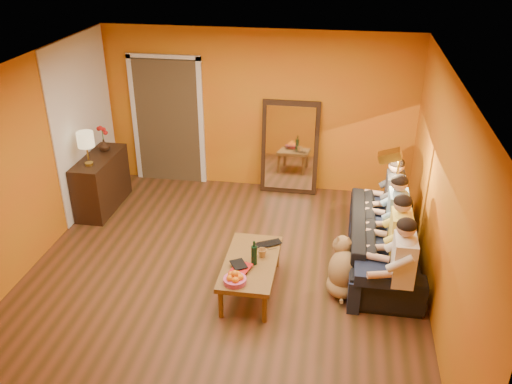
% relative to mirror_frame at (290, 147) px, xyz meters
% --- Properties ---
extents(room_shell, '(5.00, 5.50, 2.60)m').
position_rel_mirror_frame_xyz_m(room_shell, '(-0.55, -2.26, 0.54)').
color(room_shell, brown).
rests_on(room_shell, ground).
extents(white_accent, '(0.02, 1.90, 2.58)m').
position_rel_mirror_frame_xyz_m(white_accent, '(-3.04, -0.88, 0.54)').
color(white_accent, white).
rests_on(white_accent, wall_left).
extents(doorway_recess, '(1.06, 0.30, 2.10)m').
position_rel_mirror_frame_xyz_m(doorway_recess, '(-2.05, 0.20, 0.29)').
color(doorway_recess, '#3F2D19').
rests_on(doorway_recess, floor).
extents(door_jamb_left, '(0.08, 0.06, 2.20)m').
position_rel_mirror_frame_xyz_m(door_jamb_left, '(-2.62, 0.08, 0.29)').
color(door_jamb_left, white).
rests_on(door_jamb_left, wall_back).
extents(door_jamb_right, '(0.08, 0.06, 2.20)m').
position_rel_mirror_frame_xyz_m(door_jamb_right, '(-1.48, 0.08, 0.29)').
color(door_jamb_right, white).
rests_on(door_jamb_right, wall_back).
extents(door_header, '(1.22, 0.06, 0.08)m').
position_rel_mirror_frame_xyz_m(door_header, '(-2.05, 0.08, 1.36)').
color(door_header, white).
rests_on(door_header, wall_back).
extents(mirror_frame, '(0.92, 0.27, 1.51)m').
position_rel_mirror_frame_xyz_m(mirror_frame, '(0.00, 0.00, 0.00)').
color(mirror_frame, '#311F10').
rests_on(mirror_frame, floor).
extents(mirror_glass, '(0.78, 0.21, 1.35)m').
position_rel_mirror_frame_xyz_m(mirror_glass, '(0.00, -0.04, 0.00)').
color(mirror_glass, white).
rests_on(mirror_glass, mirror_frame).
extents(sideboard, '(0.44, 1.18, 0.85)m').
position_rel_mirror_frame_xyz_m(sideboard, '(-2.79, -1.08, -0.34)').
color(sideboard, '#311F10').
rests_on(sideboard, floor).
extents(table_lamp, '(0.24, 0.24, 0.51)m').
position_rel_mirror_frame_xyz_m(table_lamp, '(-2.79, -1.38, 0.34)').
color(table_lamp, beige).
rests_on(table_lamp, sideboard).
extents(sofa, '(2.23, 0.87, 0.65)m').
position_rel_mirror_frame_xyz_m(sofa, '(1.45, -1.93, -0.43)').
color(sofa, black).
rests_on(sofa, floor).
extents(coffee_table, '(0.63, 1.22, 0.42)m').
position_rel_mirror_frame_xyz_m(coffee_table, '(-0.15, -2.81, -0.55)').
color(coffee_table, brown).
rests_on(coffee_table, floor).
extents(floor_lamp, '(0.32, 0.27, 1.44)m').
position_rel_mirror_frame_xyz_m(floor_lamp, '(1.55, -1.59, -0.04)').
color(floor_lamp, gold).
rests_on(floor_lamp, floor).
extents(dog, '(0.51, 0.68, 0.71)m').
position_rel_mirror_frame_xyz_m(dog, '(0.95, -2.64, -0.40)').
color(dog, '#A6804B').
rests_on(dog, floor).
extents(person_far_left, '(0.70, 0.44, 1.22)m').
position_rel_mirror_frame_xyz_m(person_far_left, '(1.58, -2.93, -0.15)').
color(person_far_left, silver).
rests_on(person_far_left, sofa).
extents(person_mid_left, '(0.70, 0.44, 1.22)m').
position_rel_mirror_frame_xyz_m(person_mid_left, '(1.58, -2.38, -0.15)').
color(person_mid_left, '#F5DD51').
rests_on(person_mid_left, sofa).
extents(person_mid_right, '(0.70, 0.44, 1.22)m').
position_rel_mirror_frame_xyz_m(person_mid_right, '(1.58, -1.83, -0.15)').
color(person_mid_right, '#80A6C6').
rests_on(person_mid_right, sofa).
extents(person_far_right, '(0.70, 0.44, 1.22)m').
position_rel_mirror_frame_xyz_m(person_far_right, '(1.58, -1.28, -0.15)').
color(person_far_right, '#36363B').
rests_on(person_far_right, sofa).
extents(fruit_bowl, '(0.26, 0.26, 0.16)m').
position_rel_mirror_frame_xyz_m(fruit_bowl, '(-0.25, -3.26, -0.26)').
color(fruit_bowl, '#C6467C').
rests_on(fruit_bowl, coffee_table).
extents(wine_bottle, '(0.07, 0.07, 0.31)m').
position_rel_mirror_frame_xyz_m(wine_bottle, '(-0.10, -2.86, -0.18)').
color(wine_bottle, black).
rests_on(wine_bottle, coffee_table).
extents(tumbler, '(0.13, 0.13, 0.10)m').
position_rel_mirror_frame_xyz_m(tumbler, '(-0.03, -2.69, -0.29)').
color(tumbler, '#B27F3F').
rests_on(tumbler, coffee_table).
extents(laptop, '(0.39, 0.35, 0.03)m').
position_rel_mirror_frame_xyz_m(laptop, '(0.03, -2.46, -0.33)').
color(laptop, black).
rests_on(laptop, coffee_table).
extents(book_lower, '(0.22, 0.26, 0.02)m').
position_rel_mirror_frame_xyz_m(book_lower, '(-0.33, -3.01, -0.33)').
color(book_lower, '#311F10').
rests_on(book_lower, coffee_table).
extents(book_mid, '(0.26, 0.31, 0.02)m').
position_rel_mirror_frame_xyz_m(book_mid, '(-0.32, -3.00, -0.31)').
color(book_mid, red).
rests_on(book_mid, book_lower).
extents(book_upper, '(0.24, 0.26, 0.02)m').
position_rel_mirror_frame_xyz_m(book_upper, '(-0.33, -3.02, -0.29)').
color(book_upper, black).
rests_on(book_upper, book_mid).
extents(vase, '(0.18, 0.18, 0.18)m').
position_rel_mirror_frame_xyz_m(vase, '(-2.79, -0.83, 0.18)').
color(vase, '#311F10').
rests_on(vase, sideboard).
extents(flowers, '(0.17, 0.17, 0.42)m').
position_rel_mirror_frame_xyz_m(flowers, '(-2.79, -0.83, 0.42)').
color(flowers, red).
rests_on(flowers, vase).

